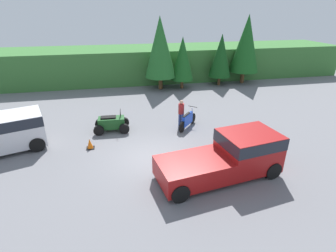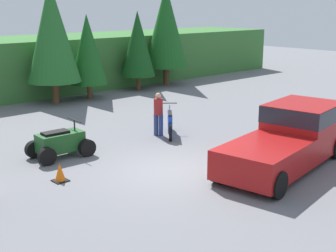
{
  "view_description": "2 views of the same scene",
  "coord_description": "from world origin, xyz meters",
  "px_view_note": "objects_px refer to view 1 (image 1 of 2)",
  "views": [
    {
      "loc": [
        -1.47,
        -11.04,
        6.78
      ],
      "look_at": [
        1.11,
        1.53,
        0.95
      ],
      "focal_mm": 28.0,
      "sensor_mm": 36.0,
      "label": 1
    },
    {
      "loc": [
        -9.34,
        -9.93,
        4.96
      ],
      "look_at": [
        1.11,
        1.53,
        0.95
      ],
      "focal_mm": 50.0,
      "sensor_mm": 36.0,
      "label": 2
    }
  ],
  "objects_px": {
    "dirt_bike": "(188,120)",
    "quad_atv": "(112,123)",
    "pickup_truck_red": "(230,155)",
    "traffic_cone": "(90,144)",
    "rider_person": "(181,112)"
  },
  "relations": [
    {
      "from": "dirt_bike",
      "to": "traffic_cone",
      "type": "height_order",
      "value": "dirt_bike"
    },
    {
      "from": "rider_person",
      "to": "traffic_cone",
      "type": "bearing_deg",
      "value": 164.13
    },
    {
      "from": "quad_atv",
      "to": "traffic_cone",
      "type": "distance_m",
      "value": 2.29
    },
    {
      "from": "dirt_bike",
      "to": "pickup_truck_red",
      "type": "bearing_deg",
      "value": -133.62
    },
    {
      "from": "quad_atv",
      "to": "traffic_cone",
      "type": "relative_size",
      "value": 3.82
    },
    {
      "from": "quad_atv",
      "to": "traffic_cone",
      "type": "height_order",
      "value": "quad_atv"
    },
    {
      "from": "dirt_bike",
      "to": "quad_atv",
      "type": "height_order",
      "value": "quad_atv"
    },
    {
      "from": "quad_atv",
      "to": "dirt_bike",
      "type": "bearing_deg",
      "value": -3.21
    },
    {
      "from": "pickup_truck_red",
      "to": "traffic_cone",
      "type": "xyz_separation_m",
      "value": [
        -6.19,
        3.64,
        -0.72
      ]
    },
    {
      "from": "dirt_bike",
      "to": "traffic_cone",
      "type": "bearing_deg",
      "value": 145.76
    },
    {
      "from": "dirt_bike",
      "to": "quad_atv",
      "type": "distance_m",
      "value": 4.58
    },
    {
      "from": "pickup_truck_red",
      "to": "dirt_bike",
      "type": "bearing_deg",
      "value": 86.36
    },
    {
      "from": "quad_atv",
      "to": "rider_person",
      "type": "bearing_deg",
      "value": 0.28
    },
    {
      "from": "rider_person",
      "to": "traffic_cone",
      "type": "distance_m",
      "value": 5.7
    },
    {
      "from": "pickup_truck_red",
      "to": "rider_person",
      "type": "distance_m",
      "value": 5.49
    }
  ]
}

